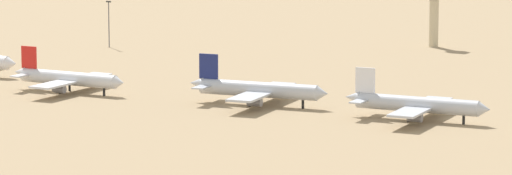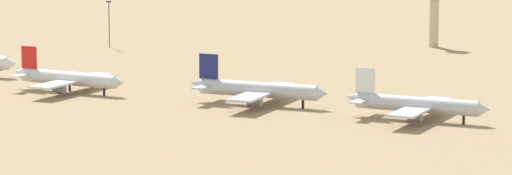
{
  "view_description": "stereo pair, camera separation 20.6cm",
  "coord_description": "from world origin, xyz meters",
  "px_view_note": "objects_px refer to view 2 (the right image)",
  "views": [
    {
      "loc": [
        188.41,
        -310.69,
        61.02
      ],
      "look_at": [
        6.65,
        -8.34,
        6.0
      ],
      "focal_mm": 99.6,
      "sensor_mm": 36.0,
      "label": 1
    },
    {
      "loc": [
        188.58,
        -310.58,
        61.02
      ],
      "look_at": [
        6.65,
        -8.34,
        6.0
      ],
      "focal_mm": 99.6,
      "sensor_mm": 36.0,
      "label": 2
    }
  ],
  "objects_px": {
    "parked_jet_navy_2": "(257,89)",
    "control_tower": "(434,8)",
    "light_pole_west": "(109,21)",
    "parked_jet_white_3": "(416,104)",
    "parked_jet_red_1": "(68,78)"
  },
  "relations": [
    {
      "from": "light_pole_west",
      "to": "parked_jet_navy_2",
      "type": "bearing_deg",
      "value": -36.03
    },
    {
      "from": "parked_jet_navy_2",
      "to": "control_tower",
      "type": "bearing_deg",
      "value": 85.55
    },
    {
      "from": "parked_jet_white_3",
      "to": "light_pole_west",
      "type": "xyz_separation_m",
      "value": [
        -148.96,
        75.29,
        5.16
      ]
    },
    {
      "from": "parked_jet_navy_2",
      "to": "control_tower",
      "type": "xyz_separation_m",
      "value": [
        -10.19,
        134.25,
        9.33
      ]
    },
    {
      "from": "parked_jet_white_3",
      "to": "light_pole_west",
      "type": "bearing_deg",
      "value": 147.3
    },
    {
      "from": "parked_jet_white_3",
      "to": "light_pole_west",
      "type": "height_order",
      "value": "light_pole_west"
    },
    {
      "from": "light_pole_west",
      "to": "parked_jet_white_3",
      "type": "bearing_deg",
      "value": -26.81
    },
    {
      "from": "parked_jet_white_3",
      "to": "light_pole_west",
      "type": "relative_size",
      "value": 2.33
    },
    {
      "from": "parked_jet_red_1",
      "to": "parked_jet_white_3",
      "type": "height_order",
      "value": "parked_jet_white_3"
    },
    {
      "from": "parked_jet_white_3",
      "to": "control_tower",
      "type": "height_order",
      "value": "control_tower"
    },
    {
      "from": "parked_jet_navy_2",
      "to": "light_pole_west",
      "type": "xyz_separation_m",
      "value": [
        -104.56,
        76.06,
        4.99
      ]
    },
    {
      "from": "parked_jet_red_1",
      "to": "parked_jet_navy_2",
      "type": "height_order",
      "value": "parked_jet_navy_2"
    },
    {
      "from": "control_tower",
      "to": "parked_jet_red_1",
      "type": "bearing_deg",
      "value": -107.47
    },
    {
      "from": "parked_jet_red_1",
      "to": "control_tower",
      "type": "distance_m",
      "value": 150.05
    },
    {
      "from": "control_tower",
      "to": "parked_jet_navy_2",
      "type": "bearing_deg",
      "value": -85.66
    }
  ]
}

